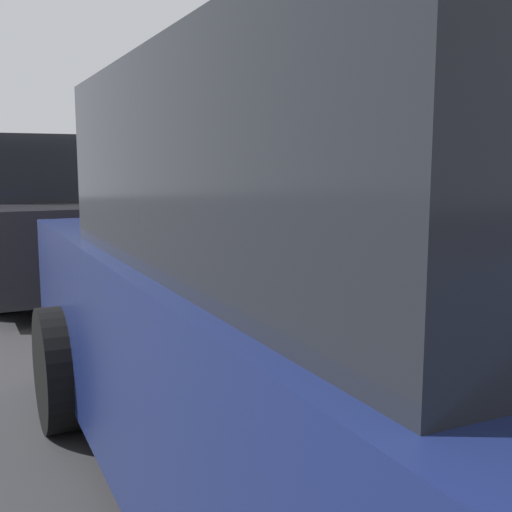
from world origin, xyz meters
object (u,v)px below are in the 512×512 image
at_px(suitcase_navy_6, 325,245).
at_px(parked_car_navy_0, 374,324).
at_px(bollard_post, 206,219).
at_px(suitcase_black_4, 383,259).
at_px(suitcase_maroon_8, 274,243).
at_px(parked_car_charcoal_1, 60,216).
at_px(fire_hydrant, 233,223).
at_px(parked_car_beige_2, 7,199).
at_px(suitcase_red_7, 297,243).
at_px(suitcase_silver_5, 354,250).
at_px(suitcase_teal_2, 471,288).
at_px(suitcase_olive_3, 433,265).
at_px(suitcase_teal_9, 255,238).

distance_m(suitcase_navy_6, parked_car_navy_0, 4.42).
relative_size(bollard_post, parked_car_navy_0, 0.18).
relative_size(suitcase_black_4, bollard_post, 1.08).
height_order(suitcase_maroon_8, parked_car_charcoal_1, parked_car_charcoal_1).
bearing_deg(fire_hydrant, parked_car_beige_2, 26.75).
bearing_deg(suitcase_maroon_8, fire_hydrant, -2.95).
xyz_separation_m(suitcase_red_7, bollard_post, (2.30, 0.10, 0.09)).
bearing_deg(suitcase_silver_5, suitcase_black_4, 171.90).
distance_m(suitcase_navy_6, parked_car_beige_2, 7.21).
xyz_separation_m(suitcase_teal_2, suitcase_olive_3, (0.50, -0.08, 0.11)).
bearing_deg(suitcase_maroon_8, suitcase_red_7, -178.61).
relative_size(suitcase_black_4, fire_hydrant, 1.16).
xyz_separation_m(suitcase_black_4, suitcase_red_7, (1.48, 0.00, -0.01)).
xyz_separation_m(suitcase_olive_3, suitcase_silver_5, (1.03, 0.05, -0.00)).
relative_size(suitcase_teal_2, parked_car_navy_0, 0.17).
bearing_deg(suitcase_red_7, parked_car_navy_0, 151.56).
height_order(fire_hydrant, bollard_post, bollard_post).
height_order(suitcase_black_4, parked_car_beige_2, parked_car_beige_2).
distance_m(suitcase_silver_5, suitcase_maroon_8, 1.45).
bearing_deg(suitcase_navy_6, suitcase_maroon_8, 4.37).
bearing_deg(parked_car_navy_0, fire_hydrant, -21.43).
xyz_separation_m(parked_car_charcoal_1, parked_car_beige_2, (4.89, 0.00, -0.04)).
xyz_separation_m(fire_hydrant, parked_car_charcoal_1, (-0.27, 2.33, 0.20)).
bearing_deg(parked_car_charcoal_1, bollard_post, -68.91).
height_order(fire_hydrant, parked_car_charcoal_1, parked_car_charcoal_1).
distance_m(suitcase_olive_3, parked_car_beige_2, 8.69).
distance_m(suitcase_teal_9, bollard_post, 1.32).
distance_m(suitcase_red_7, suitcase_teal_9, 1.00).
xyz_separation_m(suitcase_black_4, suitcase_teal_9, (2.48, 0.00, -0.06)).
bearing_deg(fire_hydrant, suitcase_silver_5, -179.49).
relative_size(suitcase_olive_3, bollard_post, 0.92).
bearing_deg(suitcase_maroon_8, suitcase_navy_6, -175.63).
relative_size(suitcase_black_4, parked_car_navy_0, 0.20).
bearing_deg(suitcase_teal_2, suitcase_teal_9, 0.89).
bearing_deg(fire_hydrant, suitcase_maroon_8, 177.05).
bearing_deg(parked_car_navy_0, suitcase_olive_3, -47.36).
xyz_separation_m(suitcase_navy_6, suitcase_red_7, (0.46, 0.06, -0.02)).
bearing_deg(suitcase_teal_9, parked_car_charcoal_1, 78.43).
bearing_deg(suitcase_navy_6, suitcase_silver_5, -178.17).
distance_m(suitcase_navy_6, suitcase_teal_9, 1.46).
height_order(suitcase_maroon_8, bollard_post, suitcase_maroon_8).
bearing_deg(suitcase_black_4, parked_car_charcoal_1, 37.77).
height_order(suitcase_navy_6, bollard_post, bollard_post).
relative_size(fire_hydrant, parked_car_beige_2, 0.18).
xyz_separation_m(suitcase_black_4, suitcase_maroon_8, (1.96, 0.01, -0.07)).
distance_m(suitcase_teal_2, suitcase_navy_6, 2.03).
relative_size(suitcase_silver_5, suitcase_navy_6, 1.22).
bearing_deg(suitcase_maroon_8, parked_car_charcoal_1, 66.64).
xyz_separation_m(suitcase_silver_5, suitcase_navy_6, (0.49, 0.02, -0.00)).
bearing_deg(suitcase_teal_9, parked_car_navy_0, 156.37).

